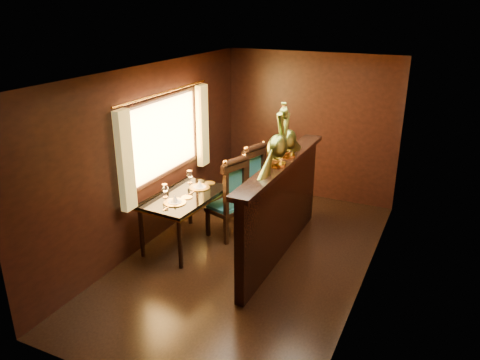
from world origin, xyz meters
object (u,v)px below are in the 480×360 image
(dining_table, at_px, (184,200))
(peacock_right, at_px, (288,131))
(peacock_left, at_px, (278,136))
(chair_right, at_px, (251,182))
(chair_left, at_px, (231,196))

(dining_table, xyz_separation_m, peacock_right, (1.33, 0.45, 1.03))
(dining_table, height_order, peacock_right, peacock_right)
(dining_table, bearing_deg, peacock_right, 22.37)
(peacock_left, bearing_deg, chair_right, 129.59)
(chair_right, distance_m, peacock_left, 1.58)
(dining_table, relative_size, chair_right, 1.00)
(dining_table, relative_size, chair_left, 1.03)
(dining_table, distance_m, chair_right, 1.14)
(chair_right, bearing_deg, dining_table, -104.40)
(dining_table, relative_size, peacock_left, 1.74)
(chair_right, bearing_deg, chair_left, -79.20)
(chair_left, xyz_separation_m, peacock_right, (0.80, 0.03, 1.05))
(chair_right, bearing_deg, peacock_left, -34.52)
(dining_table, distance_m, chair_left, 0.67)
(peacock_right, bearing_deg, peacock_left, -90.00)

